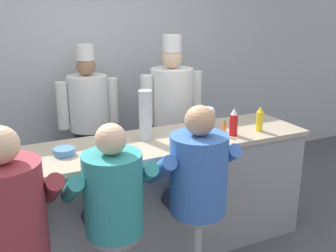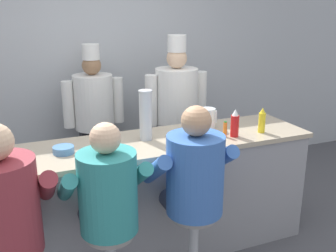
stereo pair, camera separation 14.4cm
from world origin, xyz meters
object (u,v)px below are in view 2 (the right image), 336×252
at_px(napkin_dispenser_chrome, 191,138).
at_px(cook_in_whites_far, 176,112).
at_px(breakfast_plate, 105,153).
at_px(cook_in_whites_near, 94,115).
at_px(water_pitcher_clear, 207,119).
at_px(diner_seated_teal, 107,197).
at_px(cereal_bowl, 64,150).
at_px(cup_stack_steel, 146,115).
at_px(hot_sauce_bottle_orange, 225,129).
at_px(mustard_bottle_yellow, 262,121).
at_px(diner_seated_blue, 193,178).
at_px(diner_seated_maroon, 4,211).
at_px(ketchup_bottle_red, 235,124).

xyz_separation_m(napkin_dispenser_chrome, cook_in_whites_far, (0.35, 1.08, -0.10)).
xyz_separation_m(breakfast_plate, cook_in_whites_near, (0.22, 1.38, -0.10)).
distance_m(water_pitcher_clear, diner_seated_teal, 1.28).
bearing_deg(water_pitcher_clear, cereal_bowl, -174.31).
height_order(cereal_bowl, diner_seated_teal, diner_seated_teal).
xyz_separation_m(cup_stack_steel, cook_in_whites_far, (0.62, 0.79, -0.23)).
xyz_separation_m(hot_sauce_bottle_orange, diner_seated_teal, (-1.10, -0.40, -0.20)).
bearing_deg(napkin_dispenser_chrome, mustard_bottle_yellow, 7.19).
height_order(napkin_dispenser_chrome, diner_seated_teal, diner_seated_teal).
distance_m(water_pitcher_clear, cook_in_whites_far, 0.74).
relative_size(hot_sauce_bottle_orange, water_pitcher_clear, 0.73).
bearing_deg(diner_seated_teal, mustard_bottle_yellow, 15.03).
xyz_separation_m(diner_seated_teal, diner_seated_blue, (0.61, 0.00, 0.02)).
xyz_separation_m(water_pitcher_clear, cook_in_whites_far, (0.02, 0.73, -0.12)).
relative_size(diner_seated_maroon, cook_in_whites_far, 0.82).
xyz_separation_m(water_pitcher_clear, cereal_bowl, (-1.26, -0.13, -0.07)).
xyz_separation_m(napkin_dispenser_chrome, cook_in_whites_near, (-0.44, 1.47, -0.15)).
height_order(diner_seated_maroon, cook_in_whites_far, cook_in_whites_far).
relative_size(cook_in_whites_near, cook_in_whites_far, 0.95).
bearing_deg(breakfast_plate, napkin_dispenser_chrome, -7.63).
xyz_separation_m(mustard_bottle_yellow, water_pitcher_clear, (-0.38, 0.27, -0.01)).
bearing_deg(diner_seated_maroon, ketchup_bottle_red, 12.01).
xyz_separation_m(napkin_dispenser_chrome, diner_seated_teal, (-0.74, -0.30, -0.21)).
relative_size(water_pitcher_clear, diner_seated_teal, 0.13).
relative_size(breakfast_plate, diner_seated_blue, 0.16).
relative_size(ketchup_bottle_red, hot_sauce_bottle_orange, 1.76).
relative_size(hot_sauce_bottle_orange, diner_seated_blue, 0.09).
bearing_deg(napkin_dispenser_chrome, diner_seated_maroon, -167.67).
height_order(napkin_dispenser_chrome, diner_seated_maroon, diner_seated_maroon).
relative_size(hot_sauce_bottle_orange, cup_stack_steel, 0.33).
bearing_deg(cereal_bowl, water_pitcher_clear, 5.69).
height_order(ketchup_bottle_red, diner_seated_teal, diner_seated_teal).
distance_m(cup_stack_steel, diner_seated_blue, 0.68).
height_order(hot_sauce_bottle_orange, napkin_dispenser_chrome, napkin_dispenser_chrome).
distance_m(cup_stack_steel, cook_in_whites_far, 1.03).
bearing_deg(cereal_bowl, ketchup_bottle_red, -6.17).
bearing_deg(cook_in_whites_near, hot_sauce_bottle_orange, -59.90).
distance_m(mustard_bottle_yellow, diner_seated_teal, 1.52).
height_order(cereal_bowl, cup_stack_steel, cup_stack_steel).
bearing_deg(cook_in_whites_far, cup_stack_steel, -127.86).
height_order(cereal_bowl, diner_seated_blue, diner_seated_blue).
bearing_deg(diner_seated_blue, water_pitcher_clear, 55.06).
bearing_deg(cup_stack_steel, hot_sauce_bottle_orange, -16.42).
bearing_deg(cook_in_whites_near, diner_seated_teal, -99.86).
bearing_deg(water_pitcher_clear, diner_seated_maroon, -158.78).
bearing_deg(cook_in_whites_far, breakfast_plate, -135.28).
relative_size(mustard_bottle_yellow, water_pitcher_clear, 1.19).
bearing_deg(mustard_bottle_yellow, diner_seated_maroon, -169.41).
relative_size(mustard_bottle_yellow, hot_sauce_bottle_orange, 1.64).
distance_m(diner_seated_teal, diner_seated_blue, 0.61).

